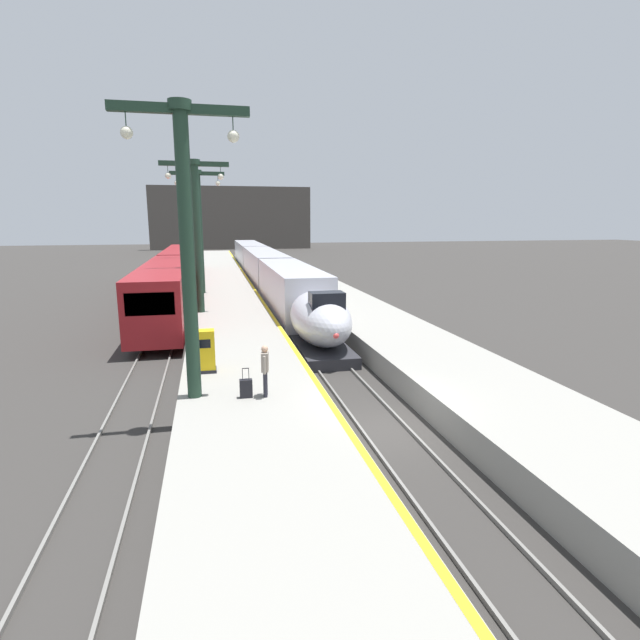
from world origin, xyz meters
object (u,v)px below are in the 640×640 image
at_px(station_column_far, 199,220).
at_px(ticket_machine_yellow, 205,353).
at_px(regional_train_adjacent, 175,276).
at_px(highspeed_train_main, 266,269).
at_px(station_column_mid, 197,222).
at_px(station_column_near, 186,226).
at_px(rolling_suitcase, 246,388).
at_px(passenger_near_edge, 265,367).

xyz_separation_m(station_column_far, ticket_machine_yellow, (0.35, -20.98, -4.81)).
bearing_deg(regional_train_adjacent, ticket_machine_yellow, -83.93).
xyz_separation_m(regional_train_adjacent, ticket_machine_yellow, (2.55, -23.99, -0.34)).
xyz_separation_m(highspeed_train_main, station_column_mid, (-5.90, -16.98, 4.55)).
xyz_separation_m(regional_train_adjacent, station_column_far, (2.20, -3.01, 4.47)).
xyz_separation_m(station_column_near, station_column_mid, (-0.00, 15.28, 0.04)).
bearing_deg(station_column_far, station_column_near, -90.00).
relative_size(station_column_near, rolling_suitcase, 9.15).
xyz_separation_m(station_column_mid, ticket_machine_yellow, (0.35, -12.66, -4.71)).
height_order(station_column_mid, station_column_far, station_column_far).
bearing_deg(station_column_near, rolling_suitcase, -16.05).
height_order(regional_train_adjacent, station_column_near, station_column_near).
bearing_deg(rolling_suitcase, regional_train_adjacent, 98.02).
distance_m(station_column_far, rolling_suitcase, 24.68).
bearing_deg(passenger_near_edge, ticket_machine_yellow, 121.27).
height_order(rolling_suitcase, ticket_machine_yellow, ticket_machine_yellow).
xyz_separation_m(regional_train_adjacent, rolling_suitcase, (3.81, -27.07, -0.77)).
distance_m(highspeed_train_main, station_column_near, 33.11).
bearing_deg(station_column_near, highspeed_train_main, 79.64).
bearing_deg(rolling_suitcase, highspeed_train_main, 82.54).
height_order(regional_train_adjacent, rolling_suitcase, regional_train_adjacent).
bearing_deg(regional_train_adjacent, passenger_near_edge, -80.71).
height_order(regional_train_adjacent, station_column_mid, station_column_mid).
bearing_deg(highspeed_train_main, station_column_mid, -109.16).
xyz_separation_m(highspeed_train_main, station_column_far, (-5.90, -8.67, 4.64)).
bearing_deg(station_column_far, passenger_near_edge, -84.70).
distance_m(highspeed_train_main, ticket_machine_yellow, 30.16).
height_order(station_column_mid, ticket_machine_yellow, station_column_mid).
xyz_separation_m(highspeed_train_main, rolling_suitcase, (-4.29, -32.73, -0.60)).
bearing_deg(rolling_suitcase, passenger_near_edge, -2.06).
xyz_separation_m(station_column_near, ticket_machine_yellow, (0.35, 2.62, -4.68)).
distance_m(station_column_near, station_column_far, 23.60).
relative_size(rolling_suitcase, ticket_machine_yellow, 0.61).
distance_m(highspeed_train_main, station_column_mid, 18.55).
relative_size(highspeed_train_main, regional_train_adjacent, 1.55).
bearing_deg(ticket_machine_yellow, passenger_near_edge, -58.73).
distance_m(station_column_mid, rolling_suitcase, 16.64).
height_order(regional_train_adjacent, passenger_near_edge, regional_train_adjacent).
relative_size(passenger_near_edge, ticket_machine_yellow, 1.06).
bearing_deg(station_column_far, highspeed_train_main, 55.75).
bearing_deg(ticket_machine_yellow, station_column_mid, 91.58).
distance_m(station_column_far, ticket_machine_yellow, 21.53).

